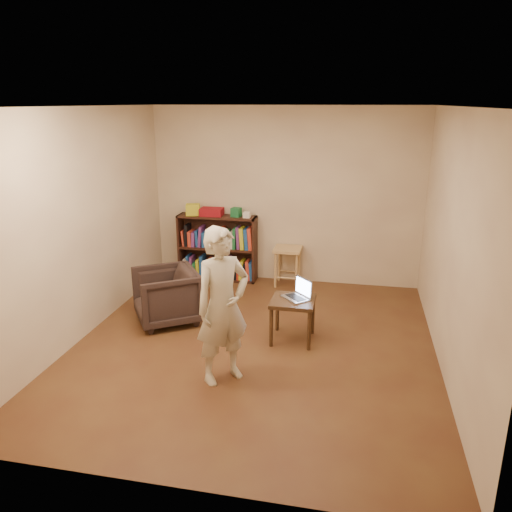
% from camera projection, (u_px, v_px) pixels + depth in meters
% --- Properties ---
extents(floor, '(4.50, 4.50, 0.00)m').
position_uv_depth(floor, '(254.00, 345.00, 5.66)').
color(floor, '#4A2617').
rests_on(floor, ground).
extents(ceiling, '(4.50, 4.50, 0.00)m').
position_uv_depth(ceiling, '(254.00, 106.00, 4.89)').
color(ceiling, white).
rests_on(ceiling, wall_back).
extents(wall_back, '(4.00, 0.00, 4.00)m').
position_uv_depth(wall_back, '(285.00, 197.00, 7.38)').
color(wall_back, beige).
rests_on(wall_back, floor).
extents(wall_left, '(0.00, 4.50, 4.50)m').
position_uv_depth(wall_left, '(82.00, 225.00, 5.66)').
color(wall_left, beige).
rests_on(wall_left, floor).
extents(wall_right, '(0.00, 4.50, 4.50)m').
position_uv_depth(wall_right, '(453.00, 245.00, 4.89)').
color(wall_right, beige).
rests_on(wall_right, floor).
extents(bookshelf, '(1.20, 0.30, 1.00)m').
position_uv_depth(bookshelf, '(218.00, 251.00, 7.68)').
color(bookshelf, black).
rests_on(bookshelf, floor).
extents(box_yellow, '(0.23, 0.19, 0.17)m').
position_uv_depth(box_yellow, '(193.00, 210.00, 7.53)').
color(box_yellow, gold).
rests_on(box_yellow, bookshelf).
extents(red_cloth, '(0.34, 0.26, 0.11)m').
position_uv_depth(red_cloth, '(212.00, 212.00, 7.51)').
color(red_cloth, maroon).
rests_on(red_cloth, bookshelf).
extents(box_green, '(0.15, 0.15, 0.13)m').
position_uv_depth(box_green, '(236.00, 212.00, 7.43)').
color(box_green, '#1B6837').
rests_on(box_green, bookshelf).
extents(box_white, '(0.10, 0.10, 0.08)m').
position_uv_depth(box_white, '(247.00, 215.00, 7.38)').
color(box_white, white).
rests_on(box_white, bookshelf).
extents(stool, '(0.40, 0.40, 0.57)m').
position_uv_depth(stool, '(288.00, 255.00, 7.40)').
color(stool, tan).
rests_on(stool, floor).
extents(armchair, '(1.02, 1.02, 0.68)m').
position_uv_depth(armchair, '(166.00, 296.00, 6.18)').
color(armchair, '#312421').
rests_on(armchair, floor).
extents(side_table, '(0.49, 0.49, 0.50)m').
position_uv_depth(side_table, '(293.00, 306.00, 5.67)').
color(side_table, '#321B10').
rests_on(side_table, floor).
extents(laptop, '(0.37, 0.37, 0.23)m').
position_uv_depth(laptop, '(299.00, 293.00, 5.68)').
color(laptop, '#ABACB0').
rests_on(laptop, side_table).
extents(person, '(0.67, 0.66, 1.56)m').
position_uv_depth(person, '(223.00, 306.00, 4.76)').
color(person, beige).
rests_on(person, floor).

